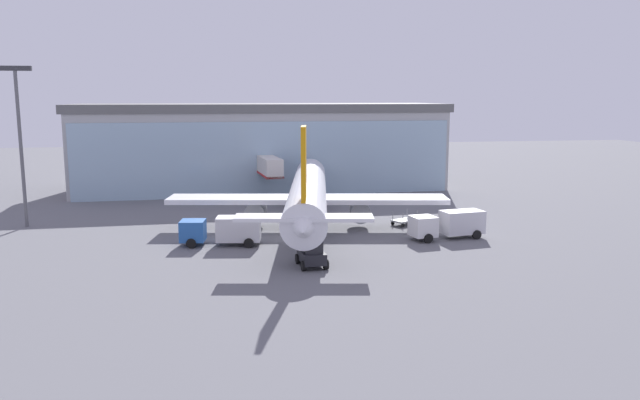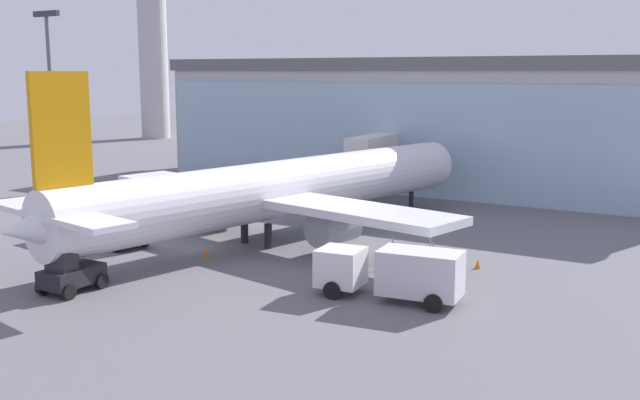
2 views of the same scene
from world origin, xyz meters
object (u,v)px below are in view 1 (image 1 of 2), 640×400
Objects in this scene: apron_light_mast at (20,131)px; safety_cone_nose at (308,237)px; jet_bridge at (267,166)px; fuel_truck at (449,224)px; catering_truck at (224,230)px; airplane at (308,194)px; baggage_cart at (405,220)px; safety_cone_wingtip at (434,219)px; pushback_tug at (312,255)px.

apron_light_mast is 30.26× the size of safety_cone_nose.
jet_bridge is 31.35m from fuel_truck.
jet_bridge is 1.50× the size of catering_truck.
airplane is 11.46m from catering_truck.
fuel_truck is at bearing -174.17° from catering_truck.
apron_light_mast is at bearing -22.04° from catering_truck.
baggage_cart is at bearing -85.27° from airplane.
jet_bridge reaches higher than safety_cone_nose.
baggage_cart is 12.50m from safety_cone_nose.
catering_truck is 20.17m from baggage_cart.
catering_truck is 13.72× the size of safety_cone_wingtip.
fuel_truck is (41.81, -12.95, -8.55)m from apron_light_mast.
safety_cone_wingtip is (14.95, 6.44, 0.00)m from safety_cone_nose.
apron_light_mast is at bearing 158.11° from safety_cone_nose.
pushback_tug is at bearing -135.61° from safety_cone_wingtip.
baggage_cart reaches higher than safety_cone_wingtip.
baggage_cart is at bearing -162.95° from safety_cone_wingtip.
apron_light_mast is 30.38m from airplane.
fuel_truck is 16.61m from pushback_tug.
airplane reaches higher than safety_cone_nose.
safety_cone_wingtip is (22.90, 7.05, -1.19)m from catering_truck.
baggage_cart is (-2.25, 6.92, -0.97)m from fuel_truck.
fuel_truck is at bearing -65.90° from pushback_tug.
airplane is at bearing 81.16° from safety_cone_nose.
airplane is at bearing -179.38° from safety_cone_wingtip.
catering_truck is at bearing -30.51° from apron_light_mast.
baggage_cart is 0.98× the size of pushback_tug.
airplane reaches higher than baggage_cart.
safety_cone_wingtip is (3.65, 1.12, -0.23)m from baggage_cart.
catering_truck is at bearing -13.21° from baggage_cart.
jet_bridge is at bearing 93.40° from safety_cone_nose.
apron_light_mast is 30.26× the size of safety_cone_wingtip.
airplane is 7.11m from safety_cone_nose.
safety_cone_wingtip is at bearing -49.21° from pushback_tug.
airplane is at bearing -177.92° from jet_bridge.
safety_cone_nose is (-0.98, -6.29, -3.18)m from airplane.
catering_truck reaches higher than pushback_tug.
safety_cone_nose is at bearing -5.14° from baggage_cart.
apron_light_mast reaches higher than jet_bridge.
apron_light_mast is at bearing -25.43° from fuel_truck.
apron_light_mast is at bearing -38.99° from baggage_cart.
safety_cone_wingtip is at bearing -108.07° from fuel_truck.
catering_truck is at bearing 34.41° from pushback_tug.
pushback_tug is 9.42m from safety_cone_nose.
apron_light_mast is 44.56m from safety_cone_wingtip.
safety_cone_wingtip is at bearing -154.42° from catering_truck.
catering_truck reaches higher than safety_cone_wingtip.
safety_cone_wingtip is (13.98, 0.15, -3.18)m from airplane.
apron_light_mast reaches higher than fuel_truck.
jet_bridge is 26.09m from safety_cone_nose.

